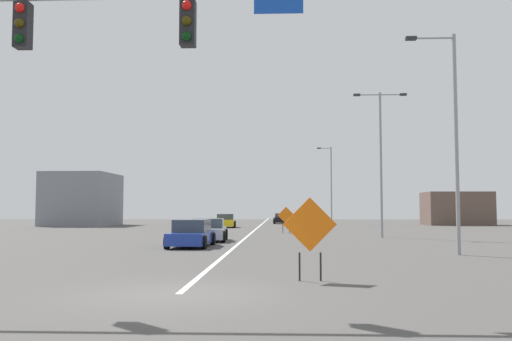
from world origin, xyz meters
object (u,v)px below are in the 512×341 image
traffic_signal_assembly (19,55)px  car_silver_distant (208,231)px  construction_sign_left_lane (310,228)px  construction_sign_right_lane (316,216)px  street_lamp_far_right (453,132)px  car_white_approaching (292,219)px  street_lamp_mid_left (381,153)px  construction_sign_median_far (286,217)px  car_blue_far (192,234)px  street_lamp_near_left (330,182)px  car_yellow_mid (226,221)px  car_black_near (282,219)px

traffic_signal_assembly → car_silver_distant: traffic_signal_assembly is taller
construction_sign_left_lane → construction_sign_right_lane: bearing=86.1°
traffic_signal_assembly → street_lamp_far_right: size_ratio=1.26×
car_white_approaching → street_lamp_mid_left: bearing=-80.2°
construction_sign_left_lane → car_white_approaching: size_ratio=0.49×
traffic_signal_assembly → car_silver_distant: (1.74, 20.11, -4.73)m
street_lamp_mid_left → construction_sign_median_far: 9.81m
car_white_approaching → car_blue_far: 40.09m
street_lamp_near_left → car_blue_far: size_ratio=2.01×
construction_sign_right_lane → construction_sign_left_lane: construction_sign_left_lane is taller
car_yellow_mid → construction_sign_right_lane: bearing=-30.3°
street_lamp_far_right → construction_sign_left_lane: (-6.28, -8.40, -3.61)m
street_lamp_near_left → street_lamp_mid_left: (0.76, -28.32, 0.59)m
street_lamp_near_left → car_white_approaching: size_ratio=2.06×
construction_sign_left_lane → car_white_approaching: construction_sign_left_lane is taller
street_lamp_far_right → car_black_near: (-6.80, 47.60, -4.35)m
street_lamp_far_right → car_yellow_mid: bearing=110.7°
street_lamp_near_left → car_black_near: 8.95m
construction_sign_median_far → car_white_approaching: 23.98m
car_blue_far → car_white_approaching: bearing=81.8°
street_lamp_near_left → car_silver_distant: bearing=-107.0°
street_lamp_mid_left → car_white_approaching: street_lamp_mid_left is taller
car_white_approaching → car_black_near: 3.68m
car_silver_distant → street_lamp_near_left: bearing=73.0°
street_lamp_near_left → construction_sign_median_far: (-5.39, -21.97, -3.67)m
construction_sign_median_far → car_black_near: bearing=90.5°
street_lamp_near_left → car_yellow_mid: (-11.33, -8.93, -4.29)m
construction_sign_right_lane → car_blue_far: size_ratio=0.44×
construction_sign_left_lane → car_yellow_mid: 42.07m
street_lamp_mid_left → car_black_near: 34.74m
car_black_near → street_lamp_near_left: bearing=-44.3°
car_blue_far → street_lamp_mid_left: bearing=40.6°
street_lamp_mid_left → car_white_approaching: 31.13m
car_silver_distant → car_yellow_mid: 23.90m
street_lamp_near_left → street_lamp_far_right: 42.14m
car_yellow_mid → car_black_near: (5.72, 14.40, -0.03)m
traffic_signal_assembly → construction_sign_median_far: (6.36, 30.93, -4.06)m
street_lamp_mid_left → car_blue_far: bearing=-139.4°
construction_sign_left_lane → car_blue_far: size_ratio=0.48×
street_lamp_far_right → construction_sign_right_lane: 28.60m
traffic_signal_assembly → street_lamp_mid_left: 27.58m
traffic_signal_assembly → car_blue_far: (1.54, 15.20, -4.70)m
street_lamp_far_right → car_blue_far: (-11.39, 4.42, -4.34)m
street_lamp_mid_left → car_yellow_mid: bearing=121.9°
construction_sign_median_far → car_blue_far: construction_sign_median_far is taller
street_lamp_near_left → construction_sign_right_lane: size_ratio=4.60×
traffic_signal_assembly → car_yellow_mid: bearing=89.5°
traffic_signal_assembly → car_yellow_mid: (0.42, 43.97, -4.68)m
street_lamp_mid_left → car_black_near: size_ratio=2.37×
construction_sign_median_far → car_blue_far: size_ratio=0.45×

